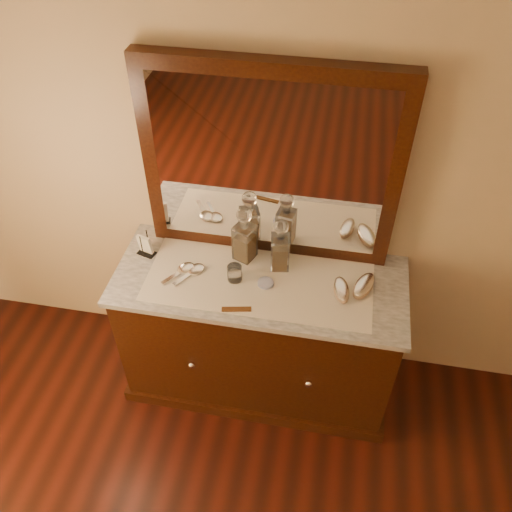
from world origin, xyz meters
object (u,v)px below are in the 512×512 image
(brush_near, at_px, (341,290))
(pin_dish, at_px, (266,283))
(mirror_frame, at_px, (270,166))
(dresser_cabinet, at_px, (259,335))
(decanter_right, at_px, (280,249))
(brush_far, at_px, (364,286))
(comb, at_px, (237,309))
(hand_mirror_outer, at_px, (183,270))
(decanter_left, at_px, (245,239))
(napkin_rack, at_px, (145,246))
(hand_mirror_inner, at_px, (194,271))

(brush_near, bearing_deg, pin_dish, -178.85)
(mirror_frame, bearing_deg, dresser_cabinet, -90.00)
(decanter_right, bearing_deg, brush_far, -11.53)
(dresser_cabinet, distance_m, comb, 0.50)
(comb, xyz_separation_m, hand_mirror_outer, (-0.31, 0.20, 0.00))
(decanter_left, distance_m, brush_far, 0.62)
(napkin_rack, relative_size, brush_near, 0.81)
(hand_mirror_inner, bearing_deg, hand_mirror_outer, -177.84)
(brush_far, distance_m, hand_mirror_outer, 0.88)
(dresser_cabinet, height_order, decanter_left, decanter_left)
(mirror_frame, bearing_deg, decanter_left, -134.23)
(hand_mirror_outer, bearing_deg, napkin_rack, 157.42)
(hand_mirror_inner, bearing_deg, comb, -37.60)
(decanter_right, bearing_deg, napkin_rack, -177.43)
(pin_dish, bearing_deg, hand_mirror_inner, 177.77)
(napkin_rack, bearing_deg, brush_far, -2.84)
(dresser_cabinet, relative_size, brush_far, 7.29)
(comb, height_order, hand_mirror_outer, hand_mirror_outer)
(dresser_cabinet, height_order, comb, comb)
(dresser_cabinet, distance_m, brush_far, 0.69)
(comb, xyz_separation_m, brush_far, (0.57, 0.24, 0.02))
(dresser_cabinet, height_order, pin_dish, pin_dish)
(brush_far, bearing_deg, decanter_left, 168.72)
(pin_dish, relative_size, napkin_rack, 0.57)
(decanter_left, bearing_deg, hand_mirror_inner, -145.51)
(dresser_cabinet, relative_size, hand_mirror_inner, 7.42)
(pin_dish, relative_size, decanter_right, 0.26)
(mirror_frame, height_order, brush_near, mirror_frame)
(dresser_cabinet, height_order, brush_far, brush_far)
(mirror_frame, xyz_separation_m, pin_dish, (0.03, -0.28, -0.49))
(dresser_cabinet, xyz_separation_m, decanter_left, (-0.10, 0.14, 0.56))
(mirror_frame, relative_size, pin_dish, 15.36)
(decanter_right, bearing_deg, decanter_left, 169.31)
(decanter_right, relative_size, brush_near, 1.75)
(decanter_right, bearing_deg, mirror_frame, 120.08)
(hand_mirror_outer, bearing_deg, pin_dish, -1.68)
(decanter_left, relative_size, hand_mirror_inner, 1.65)
(hand_mirror_outer, bearing_deg, decanter_right, 14.95)
(comb, relative_size, decanter_right, 0.47)
(dresser_cabinet, bearing_deg, brush_far, 2.24)
(brush_near, distance_m, hand_mirror_inner, 0.73)
(brush_far, bearing_deg, decanter_right, 168.47)
(brush_far, bearing_deg, comb, -157.49)
(decanter_right, xyz_separation_m, brush_near, (0.32, -0.13, -0.09))
(decanter_right, height_order, hand_mirror_inner, decanter_right)
(decanter_right, distance_m, brush_near, 0.35)
(pin_dish, distance_m, hand_mirror_outer, 0.42)
(dresser_cabinet, bearing_deg, decanter_right, 52.43)
(brush_near, bearing_deg, dresser_cabinet, 176.64)
(mirror_frame, distance_m, hand_mirror_inner, 0.64)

